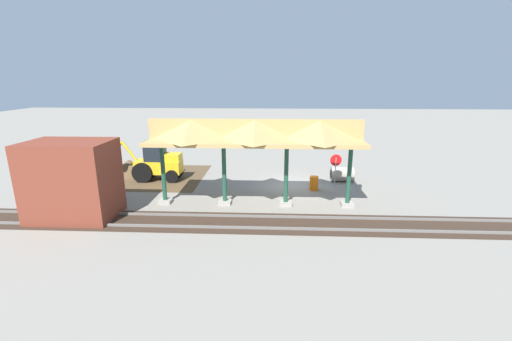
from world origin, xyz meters
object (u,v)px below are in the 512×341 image
at_px(concrete_pipe, 342,174).
at_px(traffic_barrel, 314,183).
at_px(brick_utility_building, 72,180).
at_px(stop_sign, 336,164).
at_px(backhoe, 157,162).

relative_size(concrete_pipe, traffic_barrel, 1.74).
bearing_deg(brick_utility_building, stop_sign, -158.44).
xyz_separation_m(backhoe, brick_utility_building, (2.01, 6.91, 0.74)).
bearing_deg(concrete_pipe, backhoe, 1.09).
height_order(stop_sign, brick_utility_building, brick_utility_building).
relative_size(brick_utility_building, traffic_barrel, 4.60).
bearing_deg(traffic_barrel, brick_utility_building, 21.64).
distance_m(stop_sign, concrete_pipe, 2.01).
distance_m(stop_sign, backhoe, 12.39).
height_order(concrete_pipe, traffic_barrel, concrete_pipe).
height_order(concrete_pipe, brick_utility_building, brick_utility_building).
distance_m(stop_sign, brick_utility_building, 15.41).
height_order(stop_sign, backhoe, backhoe).
distance_m(stop_sign, traffic_barrel, 1.92).
relative_size(stop_sign, traffic_barrel, 2.50).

